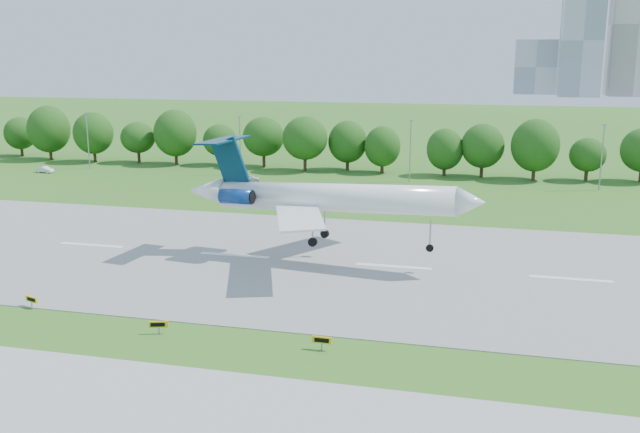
{
  "coord_description": "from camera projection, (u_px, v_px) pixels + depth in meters",
  "views": [
    {
      "loc": [
        30.92,
        -55.67,
        24.92
      ],
      "look_at": [
        12.74,
        18.0,
        7.34
      ],
      "focal_mm": 40.0,
      "sensor_mm": 36.0,
      "label": 1
    }
  ],
  "objects": [
    {
      "name": "taxi_sign_right",
      "position": [
        322.0,
        340.0,
        60.8
      ],
      "size": [
        1.72,
        0.27,
        1.21
      ],
      "rotation": [
        0.0,
        0.0,
        -0.03
      ],
      "color": "gray",
      "rests_on": "ground"
    },
    {
      "name": "taxi_sign_centre",
      "position": [
        159.0,
        325.0,
        64.26
      ],
      "size": [
        1.72,
        0.71,
        1.22
      ],
      "rotation": [
        0.0,
        0.0,
        0.3
      ],
      "color": "gray",
      "rests_on": "ground"
    },
    {
      "name": "tree_line",
      "position": [
        345.0,
        142.0,
        151.11
      ],
      "size": [
        288.4,
        8.4,
        10.4
      ],
      "color": "#382314",
      "rests_on": "ground"
    },
    {
      "name": "runway",
      "position": [
        235.0,
        256.0,
        89.13
      ],
      "size": [
        400.0,
        45.0,
        0.08
      ],
      "primitive_type": "cube",
      "color": "gray",
      "rests_on": "ground"
    },
    {
      "name": "taxiway",
      "position": [
        12.0,
        427.0,
        48.46
      ],
      "size": [
        400.0,
        23.0,
        0.08
      ],
      "primitive_type": "cube",
      "color": "#ADADA8",
      "rests_on": "ground"
    },
    {
      "name": "skyline",
      "position": [
        626.0,
        42.0,
        404.69
      ],
      "size": [
        127.0,
        52.0,
        80.0
      ],
      "color": "#B2B2B7",
      "rests_on": "ground"
    },
    {
      "name": "service_vehicle_a",
      "position": [
        45.0,
        170.0,
        150.36
      ],
      "size": [
        4.1,
        1.93,
        1.3
      ],
      "primitive_type": "imported",
      "rotation": [
        0.0,
        0.0,
        1.43
      ],
      "color": "silver",
      "rests_on": "ground"
    },
    {
      "name": "ground",
      "position": [
        139.0,
        329.0,
        65.49
      ],
      "size": [
        600.0,
        600.0,
        0.0
      ],
      "primitive_type": "plane",
      "color": "#275D18",
      "rests_on": "ground"
    },
    {
      "name": "taxi_sign_left",
      "position": [
        31.0,
        299.0,
        70.93
      ],
      "size": [
        1.62,
        0.69,
        1.16
      ],
      "rotation": [
        0.0,
        0.0,
        -0.32
      ],
      "color": "gray",
      "rests_on": "ground"
    },
    {
      "name": "service_vehicle_b",
      "position": [
        251.0,
        178.0,
        140.54
      ],
      "size": [
        3.73,
        1.78,
        1.23
      ],
      "primitive_type": "imported",
      "rotation": [
        0.0,
        0.0,
        1.66
      ],
      "color": "silver",
      "rests_on": "ground"
    },
    {
      "name": "airliner",
      "position": [
        320.0,
        196.0,
        84.94
      ],
      "size": [
        37.07,
        26.85,
        12.38
      ],
      "rotation": [
        0.0,
        -0.04,
        -0.11
      ],
      "color": "white",
      "rests_on": "ground"
    },
    {
      "name": "light_poles",
      "position": [
        323.0,
        147.0,
        142.2
      ],
      "size": [
        175.9,
        0.25,
        12.19
      ],
      "color": "gray",
      "rests_on": "ground"
    }
  ]
}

